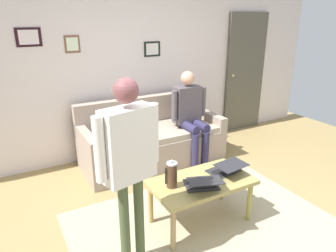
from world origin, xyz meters
The scene contains 11 objects.
ground_plane centered at (0.00, 0.00, 0.00)m, with size 7.68×7.68×0.00m, color #967E4D.
area_rug centered at (0.06, -0.05, 0.00)m, with size 2.54×1.83×0.01m, color tan.
back_wall centered at (0.00, -2.20, 1.35)m, with size 7.04×0.11×2.70m.
interior_door centered at (-2.22, -2.11, 1.02)m, with size 0.82×0.09×2.05m.
couch centered at (-0.13, -1.66, 0.31)m, with size 1.96×0.86×0.88m.
coffee_table centered at (0.06, -0.15, 0.42)m, with size 1.01×0.57×0.47m.
laptop_left centered at (0.13, -0.03, 0.52)m, with size 0.42×0.45×0.14m.
laptop_center centered at (-0.25, -0.16, 0.52)m, with size 0.35×0.35×0.13m.
french_press centered at (0.37, -0.19, 0.60)m, with size 0.12×0.10×0.28m.
person_standing centered at (0.87, 0.04, 1.02)m, with size 0.56×0.26×1.58m.
person_seated centered at (-0.63, -1.44, 0.73)m, with size 0.55×0.51×1.28m.
Camera 1 is at (1.62, 2.02, 1.98)m, focal length 32.99 mm.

